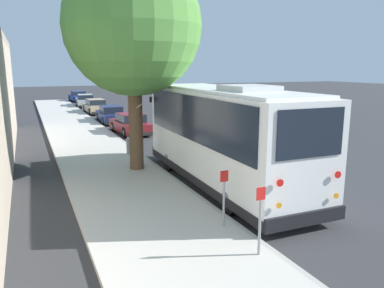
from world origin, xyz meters
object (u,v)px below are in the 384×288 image
at_px(parked_sedan_navy, 111,115).
at_px(sign_post_far, 224,198).
at_px(parked_sedan_maroon, 131,124).
at_px(parked_sedan_tan, 96,107).
at_px(sign_post_near, 260,220).
at_px(fire_hydrant, 129,145).
at_px(shuttle_bus, 224,132).
at_px(street_tree, 132,17).
at_px(parked_sedan_silver, 85,101).
at_px(parked_sedan_blue, 78,97).

distance_m(parked_sedan_navy, sign_post_far, 20.96).
xyz_separation_m(parked_sedan_maroon, parked_sedan_tan, (11.99, 0.14, 0.01)).
bearing_deg(sign_post_near, fire_hydrant, 0.55).
bearing_deg(shuttle_bus, parked_sedan_tan, 1.91).
bearing_deg(parked_sedan_maroon, sign_post_near, 171.07).
bearing_deg(sign_post_near, street_tree, 3.33).
height_order(parked_sedan_silver, parked_sedan_blue, parked_sedan_silver).
xyz_separation_m(parked_sedan_navy, parked_sedan_blue, (19.70, -0.11, 0.02)).
bearing_deg(street_tree, parked_sedan_blue, -3.61).
xyz_separation_m(parked_sedan_navy, sign_post_near, (-22.49, 1.57, 0.35)).
bearing_deg(shuttle_bus, parked_sedan_silver, 1.65).
xyz_separation_m(shuttle_bus, sign_post_far, (-3.46, 1.87, -1.03)).
height_order(parked_sedan_silver, fire_hydrant, parked_sedan_silver).
bearing_deg(parked_sedan_blue, street_tree, 171.47).
bearing_deg(sign_post_far, parked_sedan_blue, -2.37).
relative_size(parked_sedan_maroon, sign_post_near, 2.77).
height_order(shuttle_bus, parked_sedan_blue, shuttle_bus).
xyz_separation_m(parked_sedan_maroon, sign_post_near, (-16.91, 1.64, 0.34)).
distance_m(sign_post_far, fire_hydrant, 9.09).
height_order(parked_sedan_tan, street_tree, street_tree).
bearing_deg(street_tree, sign_post_far, -175.86).
bearing_deg(parked_sedan_blue, parked_sedan_maroon, 175.00).
xyz_separation_m(parked_sedan_blue, sign_post_far, (-40.60, 1.68, 0.31)).
bearing_deg(parked_sedan_blue, sign_post_near, 172.80).
relative_size(parked_sedan_silver, sign_post_far, 3.24).
relative_size(parked_sedan_maroon, parked_sedan_blue, 0.96).
bearing_deg(parked_sedan_tan, parked_sedan_silver, -2.45).
bearing_deg(shuttle_bus, parked_sedan_navy, 2.02).
bearing_deg(parked_sedan_navy, sign_post_far, 177.36).
distance_m(parked_sedan_tan, fire_hydrant, 18.29).
xyz_separation_m(shuttle_bus, fire_hydrant, (5.62, 1.97, -1.39)).
height_order(street_tree, sign_post_far, street_tree).
bearing_deg(parked_sedan_maroon, parked_sedan_tan, -2.73).
distance_m(street_tree, sign_post_far, 8.27).
bearing_deg(fire_hydrant, sign_post_far, -179.36).
relative_size(parked_sedan_silver, street_tree, 0.54).
relative_size(parked_sedan_navy, sign_post_far, 3.18).
bearing_deg(sign_post_far, parked_sedan_silver, -2.62).
distance_m(parked_sedan_navy, parked_sedan_blue, 19.70).
relative_size(shuttle_bus, parked_sedan_navy, 1.94).
height_order(shuttle_bus, parked_sedan_maroon, shuttle_bus).
bearing_deg(parked_sedan_maroon, shuttle_bus, 177.69).
bearing_deg(shuttle_bus, parked_sedan_maroon, 2.13).
bearing_deg(shuttle_bus, fire_hydrant, 20.33).
height_order(parked_sedan_blue, sign_post_far, sign_post_far).
bearing_deg(parked_sedan_silver, sign_post_far, -177.67).
bearing_deg(parked_sedan_navy, shuttle_bus, -177.37).
xyz_separation_m(parked_sedan_tan, sign_post_near, (-28.90, 1.51, 0.33)).
xyz_separation_m(shuttle_bus, parked_sedan_navy, (17.44, 0.29, -1.35)).
distance_m(parked_sedan_blue, street_tree, 34.57).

